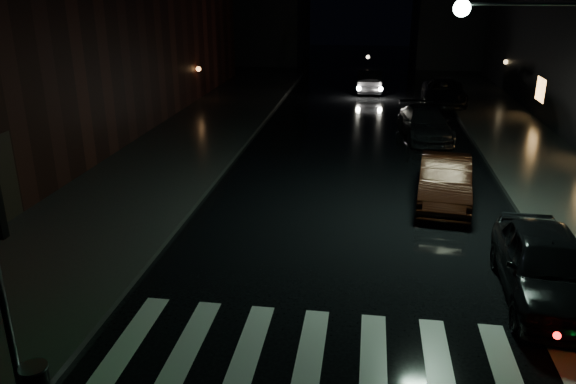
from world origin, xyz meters
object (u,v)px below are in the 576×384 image
at_px(parked_car_a, 546,265).
at_px(parked_car_b, 444,181).
at_px(parked_car_d, 444,93).
at_px(oncoming_car, 369,81).
at_px(parked_car_c, 425,123).

relative_size(parked_car_a, parked_car_b, 1.04).
relative_size(parked_car_b, parked_car_d, 0.86).
bearing_deg(parked_car_a, oncoming_car, 101.87).
relative_size(parked_car_c, parked_car_d, 0.92).
height_order(parked_car_a, parked_car_d, parked_car_a).
bearing_deg(oncoming_car, parked_car_a, 97.46).
xyz_separation_m(parked_car_a, oncoming_car, (-4.14, 25.72, -0.06)).
distance_m(parked_car_c, parked_car_d, 8.18).
relative_size(parked_car_a, parked_car_c, 0.96).
xyz_separation_m(parked_car_b, oncoming_car, (-2.59, 20.05, -0.01)).
distance_m(parked_car_b, oncoming_car, 20.21).
distance_m(parked_car_b, parked_car_c, 8.33).
distance_m(parked_car_a, oncoming_car, 26.05).
bearing_deg(parked_car_a, parked_car_c, 98.82).
height_order(parked_car_c, parked_car_d, parked_car_d).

